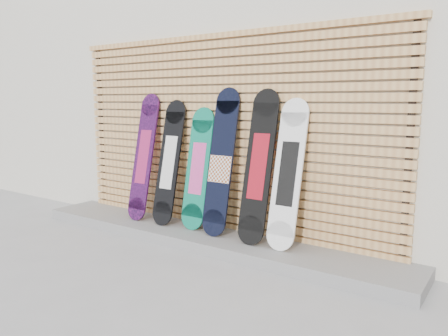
{
  "coord_description": "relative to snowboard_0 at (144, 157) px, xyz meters",
  "views": [
    {
      "loc": [
        2.68,
        -3.05,
        1.56
      ],
      "look_at": [
        0.07,
        0.75,
        0.85
      ],
      "focal_mm": 35.0,
      "sensor_mm": 36.0,
      "label": 1
    }
  ],
  "objects": [
    {
      "name": "ground",
      "position": [
        1.13,
        -0.76,
        -0.88
      ],
      "size": [
        80.0,
        80.0,
        0.0
      ],
      "primitive_type": "plane",
      "color": "#9B9B9E",
      "rests_on": "ground"
    },
    {
      "name": "building",
      "position": [
        1.63,
        2.74,
        0.92
      ],
      "size": [
        12.0,
        5.0,
        3.6
      ],
      "primitive_type": "cube",
      "color": "beige",
      "rests_on": "ground"
    },
    {
      "name": "concrete_step",
      "position": [
        0.98,
        -0.08,
        -0.82
      ],
      "size": [
        4.6,
        0.7,
        0.12
      ],
      "primitive_type": "cube",
      "color": "gray",
      "rests_on": "ground"
    },
    {
      "name": "slat_wall",
      "position": [
        0.98,
        0.21,
        0.32
      ],
      "size": [
        4.26,
        0.08,
        2.29
      ],
      "color": "tan",
      "rests_on": "ground"
    },
    {
      "name": "snowboard_0",
      "position": [
        0.0,
        0.0,
        0.0
      ],
      "size": [
        0.28,
        0.37,
        1.53
      ],
      "color": "black",
      "rests_on": "concrete_step"
    },
    {
      "name": "snowboard_1",
      "position": [
        0.41,
        0.01,
        -0.04
      ],
      "size": [
        0.29,
        0.36,
        1.46
      ],
      "color": "black",
      "rests_on": "concrete_step"
    },
    {
      "name": "snowboard_2",
      "position": [
        0.81,
        0.04,
        -0.08
      ],
      "size": [
        0.3,
        0.3,
        1.37
      ],
      "color": "#0C755A",
      "rests_on": "concrete_step"
    },
    {
      "name": "snowboard_3",
      "position": [
        1.15,
        0.01,
        0.02
      ],
      "size": [
        0.29,
        0.36,
        1.59
      ],
      "color": "black",
      "rests_on": "concrete_step"
    },
    {
      "name": "snowboard_4",
      "position": [
        1.63,
        -0.0,
        0.02
      ],
      "size": [
        0.3,
        0.38,
        1.57
      ],
      "color": "black",
      "rests_on": "concrete_step"
    },
    {
      "name": "snowboard_5",
      "position": [
        1.95,
        0.01,
        -0.03
      ],
      "size": [
        0.29,
        0.36,
        1.48
      ],
      "color": "white",
      "rests_on": "concrete_step"
    }
  ]
}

